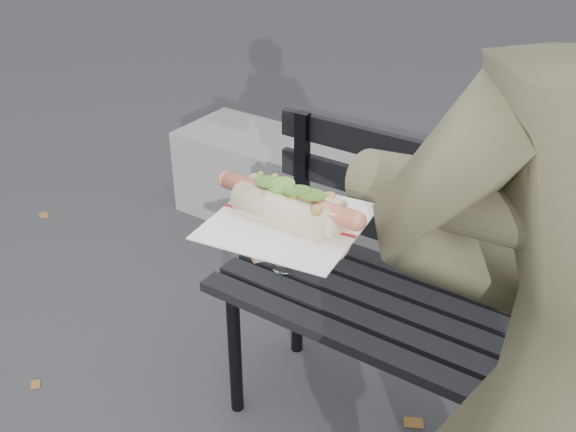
# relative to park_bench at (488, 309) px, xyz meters

# --- Properties ---
(park_bench) EXTENTS (1.50, 0.44, 0.88)m
(park_bench) POSITION_rel_park_bench_xyz_m (0.00, 0.00, 0.00)
(park_bench) COLOR black
(park_bench) RESTS_ON ground
(concrete_block) EXTENTS (1.20, 0.40, 0.40)m
(concrete_block) POSITION_rel_park_bench_xyz_m (-1.10, 0.82, -0.32)
(concrete_block) COLOR slate
(concrete_block) RESTS_ON ground
(held_hotdog) EXTENTS (0.63, 0.32, 0.20)m
(held_hotdog) POSITION_rel_park_bench_xyz_m (0.13, -0.74, 0.67)
(held_hotdog) COLOR brown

